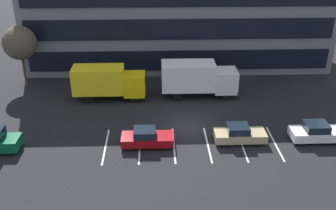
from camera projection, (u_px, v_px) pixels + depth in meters
ground_plane at (188, 127)px, 34.79m from camera, size 120.00×120.00×0.00m
office_building at (177, 3)px, 47.64m from camera, size 35.67×12.26×14.40m
lot_markings at (191, 145)px, 32.06m from camera, size 14.14×5.40×0.01m
box_truck_white at (198, 77)px, 39.74m from camera, size 7.84×2.60×3.63m
box_truck_yellow_all at (108, 81)px, 39.17m from camera, size 7.37×2.44×3.42m
sedan_tan at (239, 134)px, 32.20m from camera, size 4.24×1.77×1.52m
sedan_white at (317, 132)px, 32.38m from camera, size 4.48×1.88×1.61m
sedan_maroon at (147, 138)px, 31.67m from camera, size 4.23×1.77×1.52m
bare_tree at (20, 43)px, 40.75m from camera, size 3.56×3.56×6.68m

